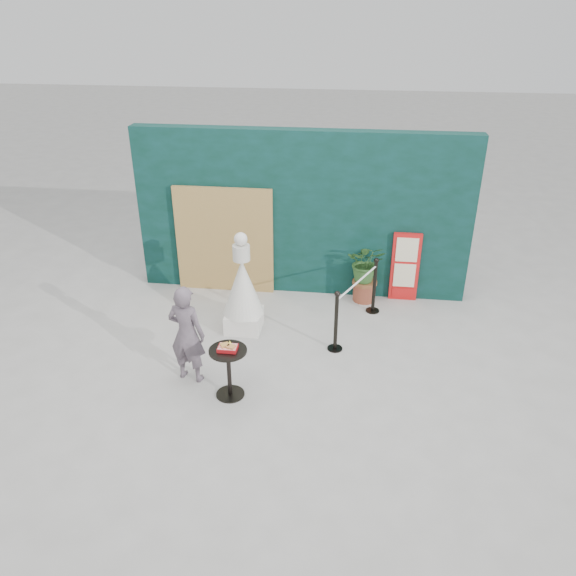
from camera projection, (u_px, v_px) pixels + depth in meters
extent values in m
plane|color=#ADAAA5|center=(277.00, 389.00, 7.98)|extent=(60.00, 60.00, 0.00)
cube|color=black|center=(302.00, 214.00, 10.08)|extent=(6.00, 0.30, 3.00)
cube|color=tan|center=(224.00, 240.00, 10.28)|extent=(1.80, 0.08, 2.00)
imported|color=#675864|center=(187.00, 334.00, 7.88)|extent=(0.61, 0.46, 1.49)
cube|color=red|center=(405.00, 267.00, 10.08)|extent=(0.50, 0.06, 1.30)
cube|color=beige|center=(407.00, 250.00, 9.89)|extent=(0.38, 0.02, 0.45)
cube|color=beige|center=(404.00, 275.00, 10.12)|extent=(0.38, 0.02, 0.45)
cube|color=red|center=(403.00, 292.00, 10.28)|extent=(0.38, 0.02, 0.18)
cube|color=silver|center=(244.00, 320.00, 9.37)|extent=(0.58, 0.58, 0.32)
cone|color=silver|center=(243.00, 287.00, 9.08)|extent=(0.67, 0.67, 0.95)
cylinder|color=beige|center=(241.00, 253.00, 8.81)|extent=(0.27, 0.27, 0.25)
sphere|color=white|center=(241.00, 239.00, 8.70)|extent=(0.21, 0.21, 0.21)
cylinder|color=black|center=(230.00, 394.00, 7.86)|extent=(0.40, 0.40, 0.02)
cylinder|color=black|center=(229.00, 374.00, 7.70)|extent=(0.06, 0.06, 0.72)
cylinder|color=black|center=(228.00, 351.00, 7.53)|extent=(0.52, 0.52, 0.03)
cube|color=#AA1217|center=(228.00, 348.00, 7.51)|extent=(0.26, 0.19, 0.05)
cube|color=red|center=(228.00, 346.00, 7.50)|extent=(0.24, 0.17, 0.00)
cube|color=#CF8A4B|center=(225.00, 345.00, 7.50)|extent=(0.15, 0.14, 0.02)
cube|color=#DD9751|center=(231.00, 347.00, 7.47)|extent=(0.13, 0.13, 0.02)
cone|color=#FFF143|center=(230.00, 343.00, 7.52)|extent=(0.06, 0.06, 0.06)
cylinder|color=brown|center=(364.00, 292.00, 10.27)|extent=(0.40, 0.40, 0.34)
cylinder|color=brown|center=(365.00, 282.00, 10.18)|extent=(0.45, 0.45, 0.06)
imported|color=#2D5524|center=(366.00, 262.00, 10.00)|extent=(0.67, 0.58, 0.74)
cylinder|color=black|center=(335.00, 348.00, 8.89)|extent=(0.24, 0.24, 0.02)
cylinder|color=black|center=(336.00, 323.00, 8.67)|extent=(0.06, 0.06, 0.96)
sphere|color=black|center=(337.00, 294.00, 8.44)|extent=(0.09, 0.09, 0.09)
cylinder|color=black|center=(372.00, 311.00, 9.97)|extent=(0.24, 0.24, 0.02)
cylinder|color=black|center=(374.00, 287.00, 9.75)|extent=(0.06, 0.06, 0.96)
sphere|color=black|center=(376.00, 260.00, 9.52)|extent=(0.09, 0.09, 0.09)
cylinder|color=silver|center=(358.00, 282.00, 9.03)|extent=(0.63, 1.31, 0.03)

